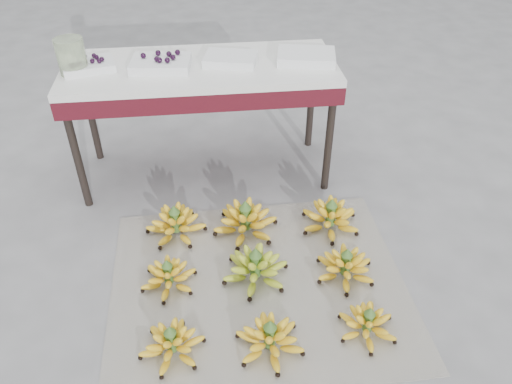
{
  "coord_description": "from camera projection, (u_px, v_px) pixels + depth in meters",
  "views": [
    {
      "loc": [
        -0.06,
        -1.45,
        1.62
      ],
      "look_at": [
        0.15,
        0.34,
        0.24
      ],
      "focal_mm": 35.0,
      "sensor_mm": 36.0,
      "label": 1
    }
  ],
  "objects": [
    {
      "name": "bunch_front_right",
      "position": [
        368.0,
        324.0,
        1.91
      ],
      "size": [
        0.24,
        0.24,
        0.14
      ],
      "rotation": [
        0.0,
        0.0,
        0.03
      ],
      "color": "yellow",
      "rests_on": "newspaper_mat"
    },
    {
      "name": "glass_jar",
      "position": [
        71.0,
        56.0,
        2.3
      ],
      "size": [
        0.15,
        0.15,
        0.17
      ],
      "primitive_type": "cylinder",
      "rotation": [
        0.0,
        0.0,
        -0.1
      ],
      "color": "beige",
      "rests_on": "vendor_table"
    },
    {
      "name": "bunch_front_center",
      "position": [
        270.0,
        339.0,
        1.85
      ],
      "size": [
        0.31,
        0.31,
        0.16
      ],
      "rotation": [
        0.0,
        0.0,
        0.19
      ],
      "color": "yellow",
      "rests_on": "newspaper_mat"
    },
    {
      "name": "bunch_mid_right",
      "position": [
        345.0,
        266.0,
        2.15
      ],
      "size": [
        0.27,
        0.27,
        0.16
      ],
      "rotation": [
        0.0,
        0.0,
        0.04
      ],
      "color": "yellow",
      "rests_on": "newspaper_mat"
    },
    {
      "name": "bunch_mid_center",
      "position": [
        256.0,
        268.0,
        2.13
      ],
      "size": [
        0.33,
        0.33,
        0.18
      ],
      "rotation": [
        0.0,
        0.0,
        -0.14
      ],
      "color": "#76A221",
      "rests_on": "newspaper_mat"
    },
    {
      "name": "bunch_back_right",
      "position": [
        330.0,
        218.0,
        2.4
      ],
      "size": [
        0.29,
        0.29,
        0.17
      ],
      "rotation": [
        0.0,
        0.0,
        0.0
      ],
      "color": "yellow",
      "rests_on": "newspaper_mat"
    },
    {
      "name": "tray_far_right",
      "position": [
        306.0,
        57.0,
        2.45
      ],
      "size": [
        0.31,
        0.25,
        0.04
      ],
      "color": "silver",
      "rests_on": "vendor_table"
    },
    {
      "name": "newspaper_mat",
      "position": [
        259.0,
        284.0,
        2.14
      ],
      "size": [
        1.27,
        1.07,
        0.01
      ],
      "primitive_type": "cube",
      "rotation": [
        0.0,
        0.0,
        0.02
      ],
      "color": "silver",
      "rests_on": "ground"
    },
    {
      "name": "tray_left",
      "position": [
        161.0,
        63.0,
        2.38
      ],
      "size": [
        0.3,
        0.23,
        0.07
      ],
      "color": "silver",
      "rests_on": "vendor_table"
    },
    {
      "name": "bunch_mid_left",
      "position": [
        169.0,
        276.0,
        2.11
      ],
      "size": [
        0.3,
        0.3,
        0.15
      ],
      "rotation": [
        0.0,
        0.0,
        0.29
      ],
      "color": "yellow",
      "rests_on": "newspaper_mat"
    },
    {
      "name": "bunch_back_center",
      "position": [
        245.0,
        221.0,
        2.37
      ],
      "size": [
        0.33,
        0.33,
        0.19
      ],
      "rotation": [
        0.0,
        0.0,
        -0.08
      ],
      "color": "yellow",
      "rests_on": "newspaper_mat"
    },
    {
      "name": "tray_right",
      "position": [
        231.0,
        59.0,
        2.43
      ],
      "size": [
        0.29,
        0.23,
        0.04
      ],
      "color": "silver",
      "rests_on": "vendor_table"
    },
    {
      "name": "bunch_back_left",
      "position": [
        176.0,
        224.0,
        2.36
      ],
      "size": [
        0.32,
        0.32,
        0.17
      ],
      "rotation": [
        0.0,
        0.0,
        -0.14
      ],
      "color": "yellow",
      "rests_on": "newspaper_mat"
    },
    {
      "name": "bunch_front_left",
      "position": [
        172.0,
        343.0,
        1.84
      ],
      "size": [
        0.25,
        0.25,
        0.15
      ],
      "rotation": [
        0.0,
        0.0,
        -0.01
      ],
      "color": "yellow",
      "rests_on": "newspaper_mat"
    },
    {
      "name": "vendor_table",
      "position": [
        201.0,
        78.0,
        2.47
      ],
      "size": [
        1.33,
        0.53,
        0.64
      ],
      "color": "black",
      "rests_on": "ground"
    },
    {
      "name": "ground",
      "position": [
        231.0,
        287.0,
        2.14
      ],
      "size": [
        60.0,
        60.0,
        0.0
      ],
      "primitive_type": "plane",
      "color": "slate",
      "rests_on": "ground"
    },
    {
      "name": "tray_far_left",
      "position": [
        88.0,
        65.0,
        2.37
      ],
      "size": [
        0.27,
        0.22,
        0.06
      ],
      "color": "silver",
      "rests_on": "vendor_table"
    }
  ]
}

